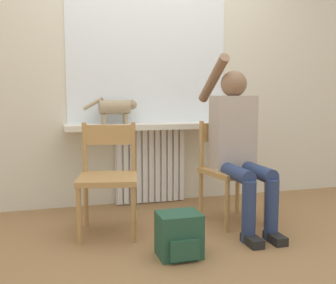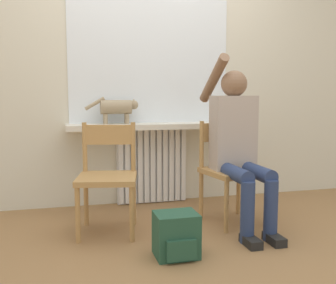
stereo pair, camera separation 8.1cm
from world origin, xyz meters
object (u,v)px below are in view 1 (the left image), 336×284
object	(u,v)px
person	(238,140)
cat	(116,108)
chair_left	(108,175)
backpack	(179,235)
chair_right	(230,169)

from	to	relation	value
person	cat	world-z (taller)	person
chair_left	cat	xyz separation A→B (m)	(0.16, 0.65, 0.49)
chair_left	cat	distance (m)	0.83
person	cat	bearing A→B (deg)	137.75
person	backpack	distance (m)	0.96
cat	chair_right	bearing A→B (deg)	-38.02
chair_right	backpack	bearing A→B (deg)	-147.55
person	chair_left	bearing A→B (deg)	173.63
chair_left	person	world-z (taller)	person
chair_right	backpack	size ratio (longest dim) A/B	2.89
chair_left	backpack	size ratio (longest dim) A/B	2.89
chair_left	chair_right	bearing A→B (deg)	11.64
chair_right	backpack	distance (m)	0.91
chair_left	backpack	xyz separation A→B (m)	(0.37, -0.59, -0.30)
backpack	cat	bearing A→B (deg)	99.48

